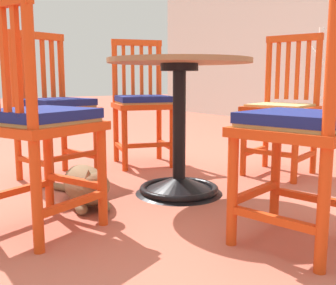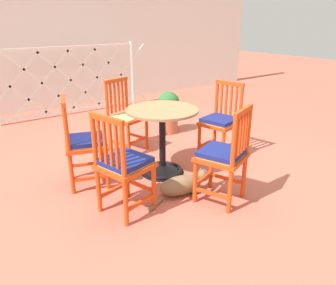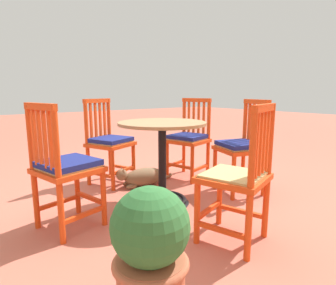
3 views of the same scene
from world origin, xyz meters
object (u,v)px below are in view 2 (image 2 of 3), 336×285
orange_chair_near_fence (224,156)px  terracotta_planter (168,111)px  cafe_table (162,149)px  tabby_cat (184,185)px  orange_chair_by_planter (84,143)px  orange_chair_at_corner (221,122)px  orange_chair_tucked_in (123,165)px  orange_chair_facing_out (126,118)px

orange_chair_near_fence → terracotta_planter: 2.01m
cafe_table → tabby_cat: size_ratio=1.02×
orange_chair_by_planter → orange_chair_at_corner: (1.61, -0.29, 0.00)m
orange_chair_tucked_in → orange_chair_at_corner: (1.53, 0.39, 0.00)m
cafe_table → orange_chair_tucked_in: (-0.71, -0.44, 0.16)m
orange_chair_by_planter → terracotta_planter: bearing=26.8°
tabby_cat → orange_chair_near_fence: bearing=-54.3°
orange_chair_facing_out → terracotta_planter: bearing=15.8°
orange_chair_facing_out → orange_chair_at_corner: same height
cafe_table → orange_chair_tucked_in: size_ratio=0.83×
orange_chair_at_corner → terracotta_planter: (0.03, 1.11, -0.12)m
tabby_cat → orange_chair_by_planter: bearing=132.6°
orange_chair_tucked_in → tabby_cat: bearing=-6.3°
orange_chair_near_fence → tabby_cat: bearing=125.7°
orange_chair_near_fence → terracotta_planter: orange_chair_near_fence is taller
orange_chair_by_planter → terracotta_planter: size_ratio=1.47×
orange_chair_by_planter → orange_chair_near_fence: bearing=-49.2°
cafe_table → tabby_cat: cafe_table is taller
orange_chair_at_corner → orange_chair_tucked_in: bearing=-165.6°
cafe_table → orange_chair_by_planter: size_ratio=0.83×
orange_chair_facing_out → orange_chair_by_planter: (-0.79, -0.59, 0.01)m
orange_chair_tucked_in → orange_chair_near_fence: (0.82, -0.36, 0.00)m
cafe_table → orange_chair_at_corner: (0.82, -0.04, 0.16)m
cafe_table → orange_chair_near_fence: bearing=-81.6°
orange_chair_by_planter → orange_chair_at_corner: same height
cafe_table → terracotta_planter: size_ratio=1.23×
orange_chair_facing_out → terracotta_planter: 0.88m
cafe_table → orange_chair_at_corner: 0.84m
orange_chair_facing_out → orange_chair_near_fence: same height
orange_chair_near_fence → orange_chair_at_corner: same height
tabby_cat → terracotta_planter: size_ratio=1.20×
orange_chair_at_corner → terracotta_planter: orange_chair_at_corner is taller
orange_chair_tucked_in → terracotta_planter: orange_chair_tucked_in is taller
orange_chair_near_fence → cafe_table: bearing=98.4°
orange_chair_by_planter → terracotta_planter: 1.83m
orange_chair_facing_out → cafe_table: bearing=-90.7°
orange_chair_by_planter → orange_chair_at_corner: bearing=-10.1°
orange_chair_by_planter → terracotta_planter: (1.63, 0.82, -0.12)m
tabby_cat → terracotta_planter: 1.85m
orange_chair_near_fence → orange_chair_at_corner: (0.71, 0.76, 0.00)m
cafe_table → terracotta_planter: (0.85, 1.07, 0.04)m
terracotta_planter → orange_chair_near_fence: bearing=-111.4°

